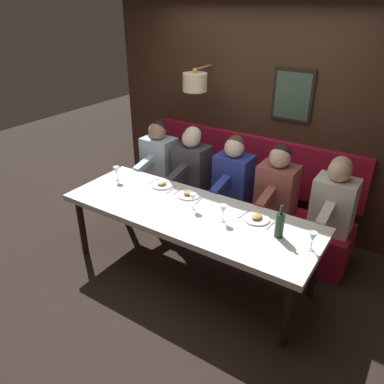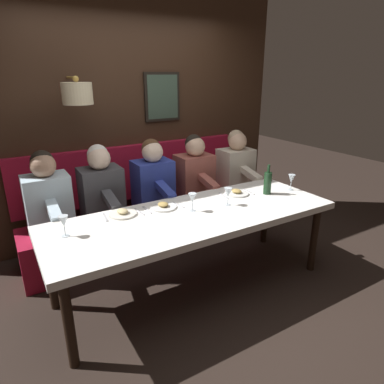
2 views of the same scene
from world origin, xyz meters
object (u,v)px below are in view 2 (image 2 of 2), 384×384
Objects in this scene: diner_nearest at (236,165)px; wine_glass_1 at (192,199)px; diner_far at (101,187)px; diner_near at (195,172)px; dining_table at (194,220)px; wine_glass_0 at (228,193)px; diner_farthest at (48,196)px; wine_glass_3 at (64,222)px; wine_glass_2 at (292,179)px; wine_bottle at (268,183)px; diner_middle at (153,179)px.

diner_nearest reaches higher than wine_glass_1.
diner_far is 1.00m from wine_glass_1.
diner_near and diner_far have the same top height.
dining_table is at bearing 148.71° from diner_near.
diner_farthest is at bearing 58.34° from wine_glass_0.
diner_near is at bearing -90.00° from diner_farthest.
wine_glass_0 is 1.41m from wine_glass_3.
diner_farthest is (0.00, 0.50, 0.00)m from diner_far.
wine_glass_2 is at bearing -89.03° from dining_table.
wine_glass_3 is at bearing 85.49° from wine_glass_0.
wine_glass_0 is 0.55× the size of wine_bottle.
diner_nearest reaches higher than wine_glass_2.
wine_glass_0 reaches higher than dining_table.
wine_glass_1 is 0.87m from wine_bottle.
wine_bottle is at bearing -120.04° from diner_far.
dining_table is at bearing -148.38° from diner_far.
wine_glass_3 is (0.11, 2.22, 0.00)m from wine_glass_2.
wine_glass_2 is 0.29m from wine_bottle.
wine_bottle is (-0.82, -0.35, 0.04)m from diner_near.
diner_middle is 0.83m from wine_glass_1.
diner_near and diner_farthest have the same top height.
wine_glass_0 is 1.00× the size of wine_glass_1.
wine_glass_3 is (-0.76, 2.17, 0.04)m from diner_nearest.
dining_table is at bearing -130.26° from diner_farthest.
wine_glass_1 is 1.00× the size of wine_glass_2.
diner_far is at bearing 90.00° from diner_middle.
diner_nearest and diner_near have the same top height.
wine_glass_0 is 1.00× the size of wine_glass_3.
wine_glass_1 is (0.06, -0.01, 0.18)m from dining_table.
diner_far is (0.00, 1.08, 0.00)m from diner_near.
diner_near is 1.00× the size of diner_farthest.
wine_bottle is at bearing -89.83° from wine_glass_1.
wine_bottle is at bearing -157.20° from diner_near.
wine_glass_2 is 0.55× the size of wine_bottle.
wine_glass_3 is (0.11, 1.41, 0.00)m from wine_glass_0.
wine_glass_2 is (-0.86, -1.72, 0.04)m from diner_far.
dining_table is 0.89m from diner_middle.
diner_nearest reaches higher than wine_bottle.
wine_glass_1 is (-0.83, -1.05, 0.04)m from diner_farthest.
diner_nearest is 2.30m from wine_glass_3.
diner_far is at bearing -33.47° from wine_glass_3.
diner_far is 1.65m from wine_bottle.
diner_far reaches higher than wine_bottle.
diner_middle is 1.00× the size of diner_far.
wine_glass_2 and wine_glass_3 have the same top height.
dining_table is 3.20× the size of diner_near.
wine_glass_3 is 1.93m from wine_bottle.
wine_bottle is at bearing -92.03° from wine_glass_3.
wine_glass_2 is at bearing -89.65° from wine_glass_0.
wine_glass_3 is (-0.76, 0.50, 0.04)m from diner_far.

